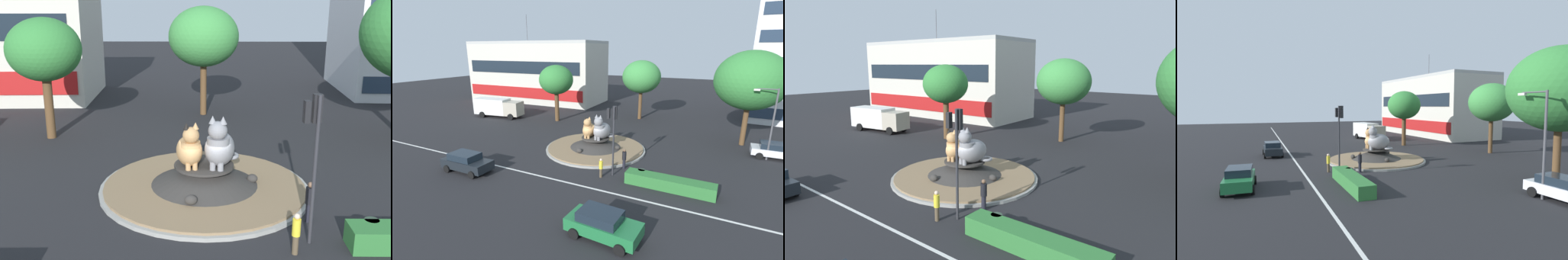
% 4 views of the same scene
% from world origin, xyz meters
% --- Properties ---
extents(ground_plane, '(160.00, 160.00, 0.00)m').
position_xyz_m(ground_plane, '(0.00, 0.00, 0.00)').
color(ground_plane, black).
extents(roundabout_island, '(10.16, 10.16, 1.31)m').
position_xyz_m(roundabout_island, '(-0.01, 0.01, 0.47)').
color(roundabout_island, gray).
rests_on(roundabout_island, ground).
extents(cat_statue_calico, '(1.55, 2.38, 2.24)m').
position_xyz_m(cat_statue_calico, '(-0.70, -0.17, 2.13)').
color(cat_statue_calico, tan).
rests_on(cat_statue_calico, roundabout_island).
extents(cat_statue_grey, '(2.09, 2.68, 2.56)m').
position_xyz_m(cat_statue_grey, '(0.71, -0.14, 2.24)').
color(cat_statue_grey, gray).
rests_on(cat_statue_grey, roundabout_island).
extents(traffic_light_mast, '(0.71, 0.59, 5.76)m').
position_xyz_m(traffic_light_mast, '(3.89, -4.95, 4.19)').
color(traffic_light_mast, '#2D2D33').
rests_on(traffic_light_mast, ground).
extents(second_tree_near_tower, '(5.44, 5.44, 8.50)m').
position_xyz_m(second_tree_near_tower, '(0.03, 15.06, 6.15)').
color(second_tree_near_tower, brown).
rests_on(second_tree_near_tower, ground).
extents(third_tree_left, '(4.76, 4.76, 7.91)m').
position_xyz_m(third_tree_left, '(-10.19, 8.50, 5.82)').
color(third_tree_left, brown).
rests_on(third_tree_left, ground).
extents(pedestrian_black_shirt, '(0.35, 0.35, 1.77)m').
position_xyz_m(pedestrian_black_shirt, '(4.33, -3.29, 0.94)').
color(pedestrian_black_shirt, black).
rests_on(pedestrian_black_shirt, ground).
extents(pedestrian_yellow_shirt, '(0.30, 0.30, 1.62)m').
position_xyz_m(pedestrian_yellow_shirt, '(3.27, -5.82, 0.87)').
color(pedestrian_yellow_shirt, brown).
rests_on(pedestrian_yellow_shirt, ground).
extents(litter_bin, '(0.56, 0.56, 0.90)m').
position_xyz_m(litter_bin, '(6.35, -4.85, 0.45)').
color(litter_bin, '#2D4233').
rests_on(litter_bin, ground).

